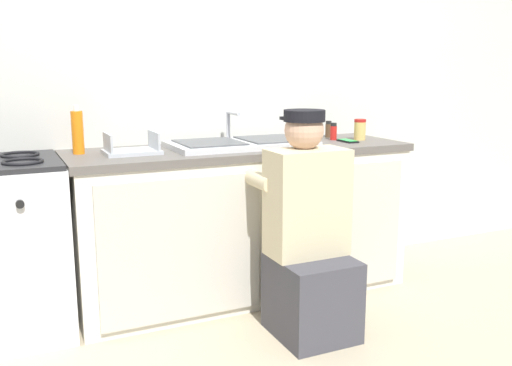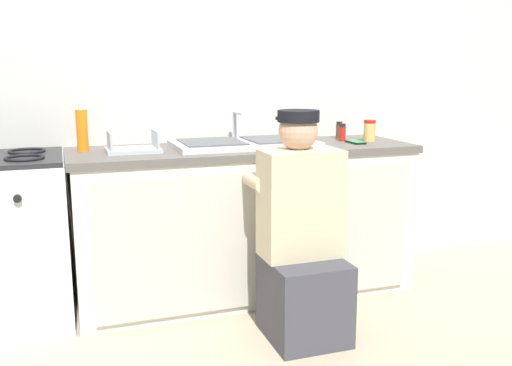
{
  "view_description": "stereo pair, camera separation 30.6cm",
  "coord_description": "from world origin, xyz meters",
  "px_view_note": "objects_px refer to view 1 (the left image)",
  "views": [
    {
      "loc": [
        -1.26,
        -2.63,
        1.3
      ],
      "look_at": [
        0.0,
        0.1,
        0.69
      ],
      "focal_mm": 40.0,
      "sensor_mm": 36.0,
      "label": 1
    },
    {
      "loc": [
        -0.98,
        -2.74,
        1.3
      ],
      "look_at": [
        0.0,
        0.1,
        0.69
      ],
      "focal_mm": 40.0,
      "sensor_mm": 36.0,
      "label": 2
    }
  ],
  "objects_px": {
    "spice_bottle_pepper": "(328,129)",
    "cell_phone": "(348,141)",
    "sink_double_basin": "(241,143)",
    "condiment_jar": "(360,129)",
    "dish_rack_tray": "(132,149)",
    "plumber_person": "(308,243)",
    "soap_bottle_orange": "(78,132)",
    "spice_bottle_red": "(334,132)"
  },
  "relations": [
    {
      "from": "spice_bottle_red",
      "to": "soap_bottle_orange",
      "type": "xyz_separation_m",
      "value": [
        -1.51,
        0.05,
        0.06
      ]
    },
    {
      "from": "sink_double_basin",
      "to": "plumber_person",
      "type": "xyz_separation_m",
      "value": [
        0.09,
        -0.62,
        -0.42
      ]
    },
    {
      "from": "dish_rack_tray",
      "to": "condiment_jar",
      "type": "bearing_deg",
      "value": -0.49
    },
    {
      "from": "spice_bottle_pepper",
      "to": "dish_rack_tray",
      "type": "bearing_deg",
      "value": -172.07
    },
    {
      "from": "cell_phone",
      "to": "plumber_person",
      "type": "bearing_deg",
      "value": -136.87
    },
    {
      "from": "soap_bottle_orange",
      "to": "cell_phone",
      "type": "distance_m",
      "value": 1.55
    },
    {
      "from": "spice_bottle_pepper",
      "to": "soap_bottle_orange",
      "type": "relative_size",
      "value": 0.42
    },
    {
      "from": "condiment_jar",
      "to": "cell_phone",
      "type": "height_order",
      "value": "condiment_jar"
    },
    {
      "from": "spice_bottle_red",
      "to": "sink_double_basin",
      "type": "bearing_deg",
      "value": -176.41
    },
    {
      "from": "plumber_person",
      "to": "condiment_jar",
      "type": "bearing_deg",
      "value": 40.27
    },
    {
      "from": "spice_bottle_red",
      "to": "plumber_person",
      "type": "bearing_deg",
      "value": -129.83
    },
    {
      "from": "spice_bottle_red",
      "to": "condiment_jar",
      "type": "relative_size",
      "value": 0.82
    },
    {
      "from": "soap_bottle_orange",
      "to": "dish_rack_tray",
      "type": "xyz_separation_m",
      "value": [
        0.25,
        -0.11,
        -0.09
      ]
    },
    {
      "from": "spice_bottle_pepper",
      "to": "cell_phone",
      "type": "xyz_separation_m",
      "value": [
        -0.02,
        -0.25,
        -0.04
      ]
    },
    {
      "from": "condiment_jar",
      "to": "soap_bottle_orange",
      "type": "distance_m",
      "value": 1.66
    },
    {
      "from": "cell_phone",
      "to": "dish_rack_tray",
      "type": "bearing_deg",
      "value": 177.12
    },
    {
      "from": "sink_double_basin",
      "to": "dish_rack_tray",
      "type": "distance_m",
      "value": 0.62
    },
    {
      "from": "soap_bottle_orange",
      "to": "dish_rack_tray",
      "type": "bearing_deg",
      "value": -24.09
    },
    {
      "from": "plumber_person",
      "to": "cell_phone",
      "type": "xyz_separation_m",
      "value": [
        0.57,
        0.54,
        0.41
      ]
    },
    {
      "from": "spice_bottle_pepper",
      "to": "soap_bottle_orange",
      "type": "distance_m",
      "value": 1.55
    },
    {
      "from": "sink_double_basin",
      "to": "plumber_person",
      "type": "relative_size",
      "value": 0.72
    },
    {
      "from": "condiment_jar",
      "to": "plumber_person",
      "type": "bearing_deg",
      "value": -139.73
    },
    {
      "from": "dish_rack_tray",
      "to": "plumber_person",
      "type": "bearing_deg",
      "value": -40.17
    },
    {
      "from": "soap_bottle_orange",
      "to": "cell_phone",
      "type": "bearing_deg",
      "value": -6.55
    },
    {
      "from": "spice_bottle_pepper",
      "to": "cell_phone",
      "type": "distance_m",
      "value": 0.25
    },
    {
      "from": "sink_double_basin",
      "to": "spice_bottle_pepper",
      "type": "distance_m",
      "value": 0.7
    },
    {
      "from": "sink_double_basin",
      "to": "spice_bottle_red",
      "type": "xyz_separation_m",
      "value": [
        0.64,
        0.04,
        0.03
      ]
    },
    {
      "from": "plumber_person",
      "to": "spice_bottle_pepper",
      "type": "bearing_deg",
      "value": 52.98
    },
    {
      "from": "plumber_person",
      "to": "condiment_jar",
      "type": "xyz_separation_m",
      "value": [
        0.69,
        0.59,
        0.47
      ]
    },
    {
      "from": "spice_bottle_pepper",
      "to": "sink_double_basin",
      "type": "bearing_deg",
      "value": -166.4
    },
    {
      "from": "dish_rack_tray",
      "to": "cell_phone",
      "type": "bearing_deg",
      "value": -2.88
    },
    {
      "from": "sink_double_basin",
      "to": "soap_bottle_orange",
      "type": "relative_size",
      "value": 3.2
    },
    {
      "from": "sink_double_basin",
      "to": "condiment_jar",
      "type": "relative_size",
      "value": 6.25
    },
    {
      "from": "plumber_person",
      "to": "soap_bottle_orange",
      "type": "relative_size",
      "value": 4.42
    },
    {
      "from": "condiment_jar",
      "to": "soap_bottle_orange",
      "type": "height_order",
      "value": "soap_bottle_orange"
    },
    {
      "from": "sink_double_basin",
      "to": "condiment_jar",
      "type": "distance_m",
      "value": 0.79
    },
    {
      "from": "spice_bottle_pepper",
      "to": "cell_phone",
      "type": "relative_size",
      "value": 0.75
    },
    {
      "from": "plumber_person",
      "to": "spice_bottle_red",
      "type": "bearing_deg",
      "value": 50.17
    },
    {
      "from": "sink_double_basin",
      "to": "plumber_person",
      "type": "distance_m",
      "value": 0.75
    },
    {
      "from": "sink_double_basin",
      "to": "soap_bottle_orange",
      "type": "bearing_deg",
      "value": 173.81
    },
    {
      "from": "sink_double_basin",
      "to": "cell_phone",
      "type": "bearing_deg",
      "value": -7.01
    },
    {
      "from": "plumber_person",
      "to": "soap_bottle_orange",
      "type": "xyz_separation_m",
      "value": [
        -0.96,
        0.71,
        0.52
      ]
    }
  ]
}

